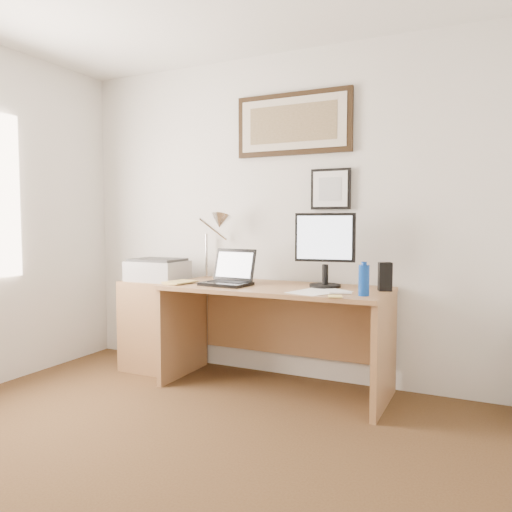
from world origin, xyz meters
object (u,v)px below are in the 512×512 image
Objects in this scene: water_bottle at (364,280)px; printer at (158,270)px; book at (172,282)px; laptop at (229,277)px; lcd_monitor at (325,246)px; side_cabinet at (157,325)px; desk at (279,317)px.

water_bottle reaches higher than printer.
laptop is (0.45, 0.08, 0.05)m from book.
laptop is 0.69× the size of lcd_monitor.
side_cabinet is 0.45m from printer.
water_bottle reaches higher than side_cabinet.
book is 0.44× the size of lcd_monitor.
lcd_monitor reaches higher than printer.
lcd_monitor is (1.12, 0.24, 0.28)m from book.
desk is at bearing 1.52° from printer.
side_cabinet is 0.53m from book.
desk is 4.46× the size of laptop.
desk is 0.47m from laptop.
desk is at bearing 159.11° from water_bottle.
printer reaches higher than side_cabinet.
book is at bearing 178.74° from water_bottle.
lcd_monitor is (1.41, 0.05, 0.68)m from side_cabinet.
laptop is 0.73m from lcd_monitor.
laptop reaches higher than printer.
laptop is at bearing -8.61° from side_cabinet.
book is at bearing -35.30° from printer.
side_cabinet is 1.08m from desk.
laptop is (-0.34, -0.15, 0.29)m from desk.
desk is 0.62m from lcd_monitor.
water_bottle is at bearing -7.30° from side_cabinet.
water_bottle is (1.75, -0.22, 0.48)m from side_cabinet.
water_bottle is 0.84× the size of book.
book is 1.18m from lcd_monitor.
printer is at bearing -178.16° from lcd_monitor.
desk is (0.78, 0.23, -0.24)m from book.
side_cabinet is 2.04× the size of laptop.
laptop is 0.74m from printer.
side_cabinet is 1.56m from lcd_monitor.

